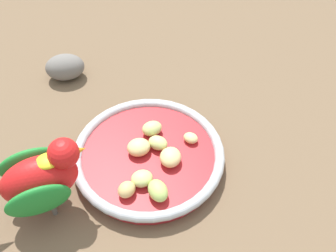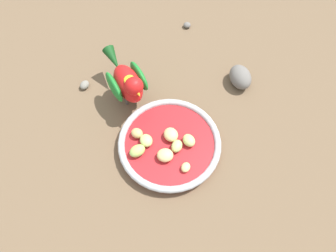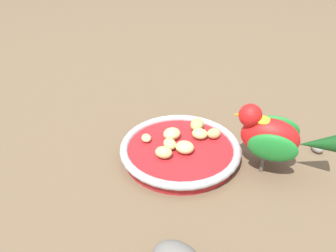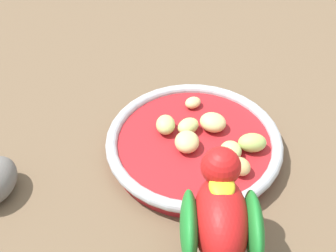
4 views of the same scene
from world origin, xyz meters
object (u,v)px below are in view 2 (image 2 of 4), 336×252
object	(u,v)px
apple_piece_2	(165,155)
pebble_1	(85,85)
apple_piece_5	(189,140)
apple_piece_3	(137,151)
pebble_0	(187,25)
apple_piece_7	(137,133)
apple_piece_6	(186,167)
feeding_bowl	(170,144)
parrot	(127,81)
apple_piece_4	(171,135)
apple_piece_0	(177,146)
rock_large	(240,77)
apple_piece_1	(146,141)

from	to	relation	value
apple_piece_2	pebble_1	size ratio (longest dim) A/B	1.35
apple_piece_2	apple_piece_5	xyz separation A→B (m)	(0.05, -0.05, -0.00)
apple_piece_3	pebble_0	world-z (taller)	apple_piece_3
apple_piece_7	pebble_1	distance (m)	0.21
apple_piece_7	apple_piece_6	bearing A→B (deg)	-116.31
feeding_bowl	parrot	xyz separation A→B (m)	(0.11, 0.12, 0.06)
apple_piece_4	apple_piece_6	bearing A→B (deg)	-147.16
pebble_0	pebble_1	xyz separation A→B (m)	(-0.26, 0.23, 0.00)
apple_piece_4	apple_piece_5	distance (m)	0.04
parrot	pebble_0	size ratio (longest dim) A/B	7.65
parrot	pebble_0	xyz separation A→B (m)	(0.28, -0.10, -0.07)
apple_piece_2	apple_piece_7	xyz separation A→B (m)	(0.04, 0.07, -0.00)
parrot	apple_piece_7	bearing A→B (deg)	-17.10
apple_piece_3	parrot	distance (m)	0.17
parrot	pebble_1	size ratio (longest dim) A/B	5.83
apple_piece_0	apple_piece_4	distance (m)	0.03
apple_piece_7	rock_large	xyz separation A→B (m)	(0.21, -0.22, -0.01)
apple_piece_0	apple_piece_7	world-z (taller)	same
apple_piece_3	apple_piece_7	bearing A→B (deg)	14.08
pebble_0	apple_piece_7	bearing A→B (deg)	171.48
apple_piece_7	pebble_0	xyz separation A→B (m)	(0.39, -0.06, -0.02)
apple_piece_7	parrot	bearing A→B (deg)	22.67
parrot	rock_large	xyz separation A→B (m)	(0.10, -0.27, -0.05)
apple_piece_7	pebble_1	xyz separation A→B (m)	(0.12, 0.17, -0.02)
apple_piece_0	apple_piece_6	world-z (taller)	apple_piece_0
apple_piece_2	apple_piece_3	size ratio (longest dim) A/B	0.99
apple_piece_6	pebble_0	distance (m)	0.45
feeding_bowl	apple_piece_4	size ratio (longest dim) A/B	6.54
feeding_bowl	apple_piece_6	distance (m)	0.07
apple_piece_4	rock_large	size ratio (longest dim) A/B	0.50
apple_piece_0	pebble_1	world-z (taller)	apple_piece_0
apple_piece_2	apple_piece_7	distance (m)	0.09
apple_piece_5	apple_piece_3	bearing A→B (deg)	113.16
feeding_bowl	apple_piece_4	world-z (taller)	apple_piece_4
apple_piece_0	apple_piece_2	size ratio (longest dim) A/B	0.85
apple_piece_1	rock_large	bearing A→B (deg)	-41.27
rock_large	pebble_0	distance (m)	0.24
apple_piece_5	apple_piece_7	size ratio (longest dim) A/B	1.18
apple_piece_2	apple_piece_5	distance (m)	0.07
parrot	pebble_0	world-z (taller)	parrot
apple_piece_7	rock_large	bearing A→B (deg)	-46.52
apple_piece_1	apple_piece_7	distance (m)	0.03
apple_piece_6	apple_piece_0	bearing A→B (deg)	31.23
apple_piece_4	rock_large	distance (m)	0.25
apple_piece_6	apple_piece_7	distance (m)	0.14
parrot	pebble_1	bearing A→B (deg)	-136.59
feeding_bowl	parrot	size ratio (longest dim) A/B	1.50
apple_piece_2	pebble_1	xyz separation A→B (m)	(0.17, 0.25, -0.02)
apple_piece_6	pebble_0	size ratio (longest dim) A/B	1.16
apple_piece_3	apple_piece_4	distance (m)	0.09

